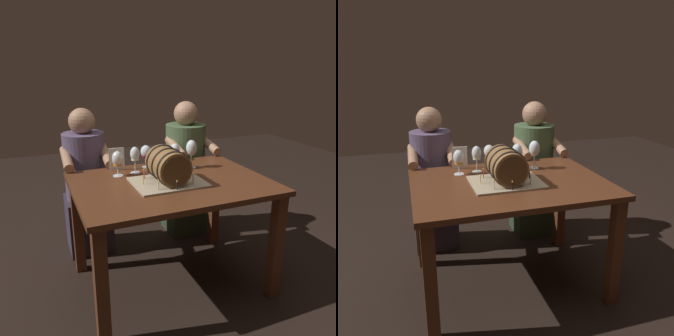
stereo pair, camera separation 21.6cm
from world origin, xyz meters
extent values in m
plane|color=black|center=(0.00, 0.00, 0.00)|extent=(8.00, 8.00, 0.00)
cube|color=#562D19|center=(0.00, 0.00, 0.73)|extent=(1.24, 0.90, 0.03)
cube|color=#562D19|center=(-0.56, -0.39, 0.36)|extent=(0.07, 0.07, 0.72)
cube|color=#562D19|center=(0.56, -0.39, 0.36)|extent=(0.07, 0.07, 0.72)
cube|color=#562D19|center=(-0.56, 0.39, 0.36)|extent=(0.07, 0.07, 0.72)
cube|color=#562D19|center=(0.56, 0.39, 0.36)|extent=(0.07, 0.07, 0.72)
cube|color=tan|center=(-0.03, -0.02, 0.76)|extent=(0.45, 0.35, 0.01)
cylinder|color=brown|center=(-0.03, -0.02, 0.87)|extent=(0.21, 0.27, 0.21)
cylinder|color=#4F371E|center=(-0.03, -0.16, 0.87)|extent=(0.19, 0.00, 0.19)
cylinder|color=#4F371E|center=(-0.03, 0.11, 0.87)|extent=(0.19, 0.00, 0.19)
torus|color=black|center=(-0.03, -0.12, 0.87)|extent=(0.23, 0.01, 0.23)
torus|color=black|center=(-0.03, -0.02, 0.87)|extent=(0.23, 0.01, 0.23)
torus|color=black|center=(-0.03, 0.07, 0.87)|extent=(0.23, 0.01, 0.23)
cylinder|color=black|center=(0.13, -0.01, 0.79)|extent=(0.01, 0.01, 0.05)
sphere|color=#F9C64C|center=(0.13, -0.01, 0.82)|extent=(0.01, 0.01, 0.01)
cylinder|color=silver|center=(0.09, 0.08, 0.79)|extent=(0.01, 0.01, 0.05)
sphere|color=#F9C64C|center=(0.09, 0.08, 0.82)|extent=(0.01, 0.01, 0.01)
cylinder|color=silver|center=(-0.05, 0.14, 0.79)|extent=(0.01, 0.01, 0.05)
sphere|color=#F9C64C|center=(-0.05, 0.14, 0.82)|extent=(0.01, 0.01, 0.01)
cylinder|color=#D64C47|center=(-0.15, 0.08, 0.79)|extent=(0.01, 0.01, 0.06)
sphere|color=#F9C64C|center=(-0.15, 0.08, 0.82)|extent=(0.01, 0.01, 0.01)
cylinder|color=#EAD666|center=(-0.20, -0.02, 0.79)|extent=(0.01, 0.01, 0.05)
sphere|color=#F9C64C|center=(-0.20, -0.02, 0.82)|extent=(0.01, 0.01, 0.01)
cylinder|color=silver|center=(-0.14, -0.14, 0.79)|extent=(0.01, 0.01, 0.05)
sphere|color=#F9C64C|center=(-0.14, -0.14, 0.82)|extent=(0.01, 0.01, 0.01)
cylinder|color=black|center=(-0.04, -0.18, 0.79)|extent=(0.01, 0.01, 0.05)
sphere|color=#F9C64C|center=(-0.04, -0.18, 0.82)|extent=(0.01, 0.01, 0.01)
cylinder|color=silver|center=(0.09, -0.13, 0.79)|extent=(0.01, 0.01, 0.06)
sphere|color=#F9C64C|center=(0.09, -0.13, 0.82)|extent=(0.01, 0.01, 0.01)
cylinder|color=white|center=(0.13, 0.24, 0.75)|extent=(0.07, 0.07, 0.00)
cylinder|color=white|center=(0.13, 0.24, 0.79)|extent=(0.01, 0.01, 0.08)
ellipsoid|color=white|center=(0.13, 0.24, 0.88)|extent=(0.08, 0.08, 0.11)
cylinder|color=pink|center=(0.13, 0.24, 0.86)|extent=(0.06, 0.06, 0.05)
cylinder|color=white|center=(-0.29, 0.24, 0.75)|extent=(0.07, 0.07, 0.00)
cylinder|color=white|center=(-0.29, 0.24, 0.79)|extent=(0.01, 0.01, 0.07)
ellipsoid|color=white|center=(-0.29, 0.24, 0.87)|extent=(0.07, 0.07, 0.10)
cylinder|color=#C6842D|center=(-0.29, 0.24, 0.84)|extent=(0.06, 0.06, 0.04)
cylinder|color=white|center=(0.25, 0.22, 0.75)|extent=(0.07, 0.07, 0.00)
cylinder|color=white|center=(0.25, 0.22, 0.80)|extent=(0.01, 0.01, 0.09)
ellipsoid|color=white|center=(0.25, 0.22, 0.90)|extent=(0.08, 0.08, 0.11)
cylinder|color=white|center=(-0.05, 0.35, 0.75)|extent=(0.06, 0.06, 0.00)
cylinder|color=white|center=(-0.05, 0.35, 0.79)|extent=(0.01, 0.01, 0.07)
ellipsoid|color=white|center=(-0.05, 0.35, 0.87)|extent=(0.08, 0.08, 0.09)
cylinder|color=maroon|center=(-0.05, 0.35, 0.84)|extent=(0.06, 0.06, 0.03)
cylinder|color=white|center=(-0.16, 0.26, 0.75)|extent=(0.07, 0.07, 0.00)
cylinder|color=white|center=(-0.16, 0.26, 0.80)|extent=(0.01, 0.01, 0.08)
ellipsoid|color=white|center=(-0.16, 0.26, 0.89)|extent=(0.07, 0.07, 0.10)
cylinder|color=beige|center=(-0.16, 0.26, 0.86)|extent=(0.05, 0.05, 0.03)
cube|color=silver|center=(-0.26, 0.37, 0.83)|extent=(0.11, 0.02, 0.16)
cube|color=#372D40|center=(-0.43, 0.70, 0.23)|extent=(0.34, 0.32, 0.45)
cylinder|color=#5B4C6B|center=(-0.43, 0.70, 0.71)|extent=(0.33, 0.33, 0.52)
sphere|color=#A87A5B|center=(-0.43, 0.70, 1.06)|extent=(0.20, 0.20, 0.20)
cylinder|color=#A87A5B|center=(-0.29, 0.56, 0.82)|extent=(0.08, 0.31, 0.14)
cylinder|color=#A87A5B|center=(-0.58, 0.56, 0.82)|extent=(0.08, 0.31, 0.14)
cube|color=#2A3A24|center=(0.43, 0.70, 0.23)|extent=(0.34, 0.32, 0.45)
cylinder|color=#47603D|center=(0.43, 0.70, 0.71)|extent=(0.34, 0.34, 0.53)
sphere|color=#A87A5B|center=(0.43, 0.70, 1.07)|extent=(0.21, 0.21, 0.21)
cylinder|color=#A87A5B|center=(0.59, 0.56, 0.82)|extent=(0.07, 0.31, 0.14)
cylinder|color=#A87A5B|center=(0.28, 0.56, 0.82)|extent=(0.07, 0.31, 0.14)
camera|label=1|loc=(-0.83, -1.93, 1.49)|focal=36.95mm
camera|label=2|loc=(-0.63, -2.01, 1.49)|focal=36.95mm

